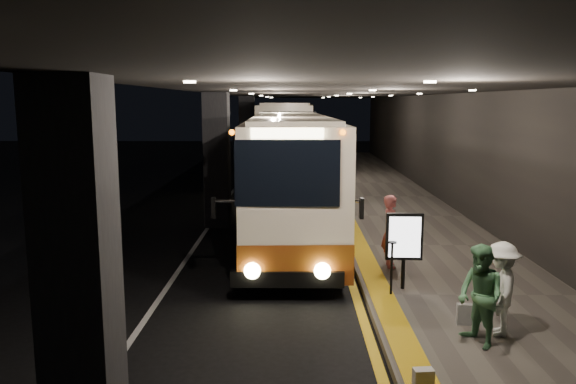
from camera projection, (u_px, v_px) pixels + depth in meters
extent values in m
plane|color=black|center=(255.00, 259.00, 14.79)|extent=(90.00, 90.00, 0.00)
cube|color=silver|center=(214.00, 219.00, 19.74)|extent=(0.12, 50.00, 0.01)
cube|color=gold|center=(331.00, 220.00, 19.70)|extent=(0.18, 50.00, 0.01)
cube|color=#514C44|center=(400.00, 218.00, 19.66)|extent=(4.50, 50.00, 0.15)
cube|color=gold|center=(346.00, 215.00, 19.67)|extent=(0.50, 50.00, 0.01)
cube|color=black|center=(468.00, 134.00, 19.18)|extent=(0.10, 50.00, 6.00)
cube|color=black|center=(78.00, 265.00, 6.56)|extent=(0.80, 0.80, 4.40)
cube|color=black|center=(217.00, 160.00, 18.40)|extent=(0.80, 0.80, 4.40)
cube|color=black|center=(247.00, 137.00, 30.25)|extent=(0.80, 0.80, 4.40)
cube|color=black|center=(338.00, 87.00, 18.97)|extent=(9.00, 50.00, 0.40)
cube|color=beige|center=(290.00, 173.00, 16.80)|extent=(2.70, 11.43, 3.22)
cube|color=maroon|center=(290.00, 212.00, 16.99)|extent=(2.72, 11.45, 0.85)
cube|color=black|center=(287.00, 173.00, 11.05)|extent=(2.08, 0.12, 1.33)
cube|color=black|center=(287.00, 278.00, 11.47)|extent=(2.33, 0.32, 0.33)
cylinder|color=black|center=(244.00, 254.00, 13.50)|extent=(0.27, 0.95, 0.95)
cylinder|color=black|center=(333.00, 254.00, 13.48)|extent=(0.27, 0.95, 0.95)
cylinder|color=black|center=(262.00, 201.00, 20.79)|extent=(0.27, 0.95, 0.95)
cylinder|color=black|center=(319.00, 201.00, 20.77)|extent=(0.27, 0.95, 0.95)
sphere|color=#FFEAA5|center=(252.00, 271.00, 11.36)|extent=(0.34, 0.34, 0.34)
sphere|color=#FFEAA5|center=(322.00, 271.00, 11.35)|extent=(0.34, 0.34, 0.34)
cube|color=#FFF2BF|center=(287.00, 133.00, 10.91)|extent=(1.42, 0.09, 0.21)
cube|color=beige|center=(290.00, 137.00, 31.13)|extent=(3.01, 12.49, 3.52)
cube|color=maroon|center=(290.00, 160.00, 31.34)|extent=(3.03, 12.51, 0.93)
cube|color=black|center=(289.00, 128.00, 24.85)|extent=(2.28, 0.14, 1.45)
cube|color=black|center=(289.00, 181.00, 25.31)|extent=(2.54, 0.34, 0.36)
cylinder|color=black|center=(265.00, 176.00, 27.53)|extent=(0.29, 1.03, 1.03)
cylinder|color=black|center=(313.00, 176.00, 27.50)|extent=(0.29, 1.03, 1.03)
cylinder|color=black|center=(272.00, 159.00, 35.49)|extent=(0.29, 1.03, 1.03)
cylinder|color=black|center=(309.00, 159.00, 35.47)|extent=(0.29, 1.03, 1.03)
cube|color=beige|center=(292.00, 128.00, 43.23)|extent=(3.28, 12.11, 3.39)
cube|color=maroon|center=(292.00, 144.00, 43.43)|extent=(3.30, 12.13, 0.90)
cube|color=black|center=(292.00, 121.00, 37.18)|extent=(2.19, 0.21, 1.40)
cube|color=black|center=(292.00, 155.00, 37.62)|extent=(2.45, 0.41, 0.35)
cylinder|color=black|center=(276.00, 153.00, 39.76)|extent=(0.28, 1.00, 1.00)
cylinder|color=black|center=(308.00, 153.00, 39.73)|extent=(0.28, 1.00, 1.00)
cylinder|color=black|center=(279.00, 145.00, 47.44)|extent=(0.28, 1.00, 1.00)
cylinder|color=black|center=(305.00, 145.00, 47.41)|extent=(0.28, 1.00, 1.00)
imported|color=#B75655|center=(391.00, 231.00, 13.46)|extent=(0.43, 0.64, 1.75)
imported|color=#447B50|center=(480.00, 296.00, 9.06)|extent=(0.77, 0.95, 1.68)
imported|color=silver|center=(501.00, 289.00, 9.51)|extent=(0.81, 1.15, 1.62)
cube|color=black|center=(466.00, 314.00, 10.02)|extent=(0.32, 0.16, 0.38)
cube|color=beige|center=(423.00, 381.00, 7.67)|extent=(0.29, 0.19, 0.34)
cylinder|color=black|center=(403.00, 274.00, 11.94)|extent=(0.08, 0.08, 0.64)
cube|color=black|center=(404.00, 237.00, 11.81)|extent=(0.78, 0.13, 1.00)
cube|color=white|center=(405.00, 237.00, 11.75)|extent=(0.66, 0.04, 0.87)
cylinder|color=black|center=(392.00, 269.00, 11.51)|extent=(0.05, 0.05, 1.11)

